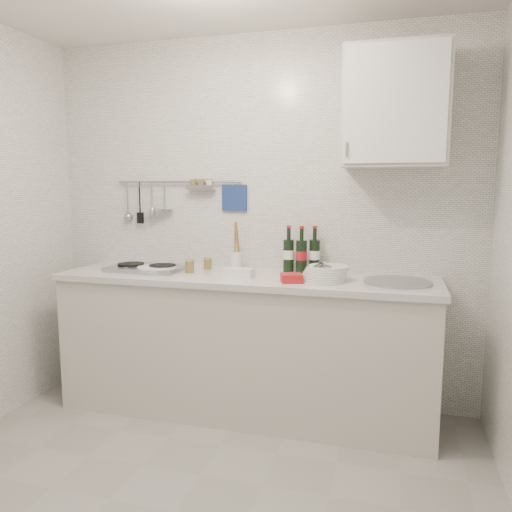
{
  "coord_description": "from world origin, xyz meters",
  "views": [
    {
      "loc": [
        0.94,
        -1.93,
        1.48
      ],
      "look_at": [
        0.13,
        0.9,
        1.08
      ],
      "focal_mm": 35.0,
      "sensor_mm": 36.0,
      "label": 1
    }
  ],
  "objects_px": {
    "plate_stack_sink": "(325,273)",
    "plate_stack_hob": "(156,269)",
    "utensil_crock": "(236,259)",
    "wine_bottles": "(302,250)",
    "wall_cabinet": "(395,108)"
  },
  "relations": [
    {
      "from": "plate_stack_sink",
      "to": "plate_stack_hob",
      "type": "bearing_deg",
      "value": 179.67
    },
    {
      "from": "plate_stack_hob",
      "to": "utensil_crock",
      "type": "height_order",
      "value": "utensil_crock"
    },
    {
      "from": "wall_cabinet",
      "to": "plate_stack_sink",
      "type": "bearing_deg",
      "value": -155.44
    },
    {
      "from": "plate_stack_sink",
      "to": "wine_bottles",
      "type": "height_order",
      "value": "wine_bottles"
    },
    {
      "from": "wine_bottles",
      "to": "plate_stack_sink",
      "type": "bearing_deg",
      "value": -51.84
    },
    {
      "from": "wine_bottles",
      "to": "plate_stack_hob",
      "type": "bearing_deg",
      "value": -166.14
    },
    {
      "from": "utensil_crock",
      "to": "plate_stack_hob",
      "type": "bearing_deg",
      "value": -154.27
    },
    {
      "from": "wall_cabinet",
      "to": "wine_bottles",
      "type": "distance_m",
      "value": 1.04
    },
    {
      "from": "plate_stack_hob",
      "to": "wine_bottles",
      "type": "distance_m",
      "value": 0.98
    },
    {
      "from": "plate_stack_sink",
      "to": "utensil_crock",
      "type": "xyz_separation_m",
      "value": [
        -0.64,
        0.24,
        0.03
      ]
    },
    {
      "from": "wall_cabinet",
      "to": "plate_stack_sink",
      "type": "height_order",
      "value": "wall_cabinet"
    },
    {
      "from": "wall_cabinet",
      "to": "utensil_crock",
      "type": "distance_m",
      "value": 1.4
    },
    {
      "from": "wall_cabinet",
      "to": "plate_stack_hob",
      "type": "distance_m",
      "value": 1.82
    },
    {
      "from": "wine_bottles",
      "to": "utensil_crock",
      "type": "xyz_separation_m",
      "value": [
        -0.46,
        0.0,
        -0.08
      ]
    },
    {
      "from": "wall_cabinet",
      "to": "plate_stack_hob",
      "type": "height_order",
      "value": "wall_cabinet"
    }
  ]
}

